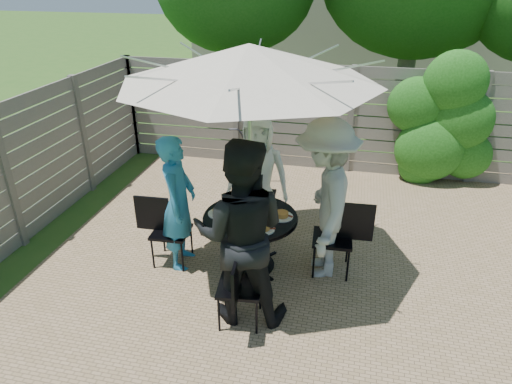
% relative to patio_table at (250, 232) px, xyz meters
% --- Properties ---
extents(patio_table, '(1.20, 1.20, 0.70)m').
position_rel_patio_table_xyz_m(patio_table, '(0.00, 0.00, 0.00)').
color(patio_table, black).
rests_on(patio_table, ground).
extents(umbrella, '(3.00, 3.00, 2.60)m').
position_rel_patio_table_xyz_m(umbrella, '(0.00, 0.00, 1.92)').
color(umbrella, silver).
rests_on(umbrella, ground).
extents(chair_back, '(0.49, 0.70, 0.95)m').
position_rel_patio_table_xyz_m(chair_back, '(-0.12, 0.96, -0.21)').
color(chair_back, black).
rests_on(chair_back, ground).
extents(person_back, '(0.88, 0.63, 1.67)m').
position_rel_patio_table_xyz_m(person_back, '(-0.10, 0.82, 0.35)').
color(person_back, white).
rests_on(person_back, ground).
extents(chair_left, '(0.64, 0.44, 0.88)m').
position_rel_patio_table_xyz_m(chair_left, '(-0.96, -0.12, -0.23)').
color(chair_left, black).
rests_on(chair_left, ground).
extents(person_left, '(0.46, 0.64, 1.64)m').
position_rel_patio_table_xyz_m(person_left, '(-0.82, -0.10, 0.33)').
color(person_left, teal).
rests_on(person_left, ground).
extents(chair_front, '(0.47, 0.66, 0.89)m').
position_rel_patio_table_xyz_m(chair_front, '(0.12, -0.96, -0.22)').
color(chair_front, black).
rests_on(chair_front, ground).
extents(person_front, '(1.02, 0.84, 1.93)m').
position_rel_patio_table_xyz_m(person_front, '(0.10, -0.82, 0.48)').
color(person_front, black).
rests_on(person_front, ground).
extents(chair_right, '(0.68, 0.47, 0.93)m').
position_rel_patio_table_xyz_m(chair_right, '(0.96, 0.12, -0.21)').
color(chair_right, black).
rests_on(chair_right, ground).
extents(person_right, '(0.85, 1.29, 1.88)m').
position_rel_patio_table_xyz_m(person_right, '(0.82, 0.10, 0.45)').
color(person_right, '#A8A9A5').
rests_on(person_right, ground).
extents(plate_back, '(0.26, 0.26, 0.06)m').
position_rel_patio_table_xyz_m(plate_back, '(-0.04, 0.36, 0.24)').
color(plate_back, white).
rests_on(plate_back, patio_table).
extents(plate_left, '(0.26, 0.26, 0.06)m').
position_rel_patio_table_xyz_m(plate_left, '(-0.36, -0.04, 0.24)').
color(plate_left, white).
rests_on(plate_left, patio_table).
extents(plate_front, '(0.26, 0.26, 0.06)m').
position_rel_patio_table_xyz_m(plate_front, '(0.04, -0.36, 0.24)').
color(plate_front, white).
rests_on(plate_front, patio_table).
extents(plate_right, '(0.26, 0.26, 0.06)m').
position_rel_patio_table_xyz_m(plate_right, '(0.36, 0.04, 0.24)').
color(plate_right, white).
rests_on(plate_right, patio_table).
extents(plate_extra, '(0.24, 0.24, 0.06)m').
position_rel_patio_table_xyz_m(plate_extra, '(0.22, -0.28, 0.24)').
color(plate_extra, white).
rests_on(plate_extra, patio_table).
extents(glass_back, '(0.07, 0.07, 0.14)m').
position_rel_patio_table_xyz_m(glass_back, '(-0.14, 0.24, 0.28)').
color(glass_back, silver).
rests_on(glass_back, patio_table).
extents(glass_left, '(0.07, 0.07, 0.14)m').
position_rel_patio_table_xyz_m(glass_left, '(-0.24, -0.14, 0.28)').
color(glass_left, silver).
rests_on(glass_left, patio_table).
extents(glass_front, '(0.07, 0.07, 0.14)m').
position_rel_patio_table_xyz_m(glass_front, '(0.14, -0.24, 0.28)').
color(glass_front, silver).
rests_on(glass_front, patio_table).
extents(glass_right, '(0.07, 0.07, 0.14)m').
position_rel_patio_table_xyz_m(glass_right, '(0.24, 0.14, 0.28)').
color(glass_right, silver).
rests_on(glass_right, patio_table).
extents(syrup_jug, '(0.09, 0.09, 0.16)m').
position_rel_patio_table_xyz_m(syrup_jug, '(-0.07, 0.04, 0.29)').
color(syrup_jug, '#59280C').
rests_on(syrup_jug, patio_table).
extents(coffee_cup, '(0.08, 0.08, 0.12)m').
position_rel_patio_table_xyz_m(coffee_cup, '(0.07, 0.23, 0.27)').
color(coffee_cup, '#C6B293').
rests_on(coffee_cup, patio_table).
extents(bicycle, '(1.05, 1.94, 0.97)m').
position_rel_patio_table_xyz_m(bicycle, '(-0.67, 2.76, -0.01)').
color(bicycle, '#333338').
rests_on(bicycle, ground).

